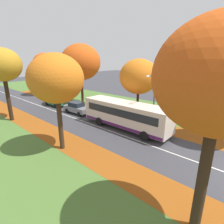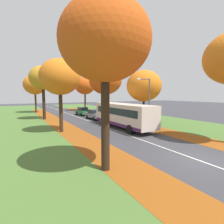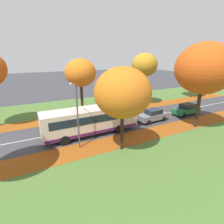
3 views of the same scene
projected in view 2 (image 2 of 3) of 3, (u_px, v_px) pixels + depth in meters
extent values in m
plane|color=#38383D|center=(198.00, 160.00, 11.04)|extent=(160.00, 160.00, 0.00)
cube|color=#476B2D|center=(22.00, 125.00, 23.92)|extent=(12.00, 90.00, 0.01)
cube|color=#8C4714|center=(67.00, 129.00, 20.95)|extent=(2.80, 60.00, 0.00)
cube|color=#476B2D|center=(132.00, 116.00, 32.87)|extent=(12.00, 90.00, 0.01)
cube|color=#8C4714|center=(130.00, 123.00, 25.43)|extent=(2.80, 60.00, 0.00)
cube|color=silver|center=(86.00, 120.00, 28.40)|extent=(0.12, 80.00, 0.01)
cylinder|color=black|center=(105.00, 124.00, 9.40)|extent=(0.46, 0.46, 5.12)
ellipsoid|color=#C64C14|center=(105.00, 40.00, 8.96)|extent=(4.76, 4.76, 4.29)
cylinder|color=#382619|center=(61.00, 112.00, 19.17)|extent=(0.40, 0.40, 4.41)
ellipsoid|color=orange|center=(60.00, 77.00, 18.78)|extent=(4.33, 4.33, 3.89)
cylinder|color=black|center=(44.00, 104.00, 28.71)|extent=(0.47, 0.47, 5.23)
ellipsoid|color=#B27F1E|center=(43.00, 78.00, 28.28)|extent=(4.30, 4.30, 3.87)
cylinder|color=#422D1E|center=(36.00, 103.00, 39.40)|extent=(0.40, 0.40, 4.48)
ellipsoid|color=orange|center=(35.00, 84.00, 38.98)|extent=(4.93, 4.93, 4.44)
cylinder|color=black|center=(143.00, 111.00, 24.86)|extent=(0.32, 0.32, 3.51)
ellipsoid|color=orange|center=(144.00, 86.00, 24.50)|extent=(4.88, 4.88, 4.39)
cylinder|color=#382619|center=(106.00, 104.00, 33.92)|extent=(0.41, 0.41, 4.58)
ellipsoid|color=#C64C14|center=(105.00, 80.00, 33.44)|extent=(6.36, 6.36, 5.72)
cylinder|color=#422D1E|center=(85.00, 102.00, 44.35)|extent=(0.40, 0.40, 4.50)
ellipsoid|color=#C64C14|center=(85.00, 85.00, 43.93)|extent=(5.09, 5.09, 4.58)
cylinder|color=#47474C|center=(149.00, 104.00, 20.77)|extent=(0.14, 0.14, 6.00)
cylinder|color=#47474C|center=(144.00, 79.00, 20.09)|extent=(1.60, 0.10, 0.10)
ellipsoid|color=silver|center=(139.00, 79.00, 19.70)|extent=(0.44, 0.28, 0.20)
cube|color=beige|center=(123.00, 114.00, 21.58)|extent=(2.53, 10.41, 2.50)
cube|color=#19232D|center=(151.00, 116.00, 17.10)|extent=(2.30, 0.11, 1.30)
cube|color=#19232D|center=(123.00, 111.00, 21.54)|extent=(2.56, 9.16, 0.80)
cube|color=#4C1951|center=(123.00, 122.00, 21.69)|extent=(2.55, 10.20, 0.32)
cylinder|color=black|center=(147.00, 127.00, 19.50)|extent=(0.30, 0.96, 0.96)
cylinder|color=black|center=(130.00, 129.00, 18.34)|extent=(0.30, 0.96, 0.96)
cylinder|color=black|center=(119.00, 120.00, 24.77)|extent=(0.30, 0.96, 0.96)
cylinder|color=black|center=(104.00, 122.00, 23.61)|extent=(0.30, 0.96, 0.96)
cube|color=slate|center=(95.00, 115.00, 29.12)|extent=(1.89, 4.27, 0.70)
cube|color=#19232D|center=(94.00, 111.00, 29.19)|extent=(1.54, 2.08, 0.60)
cylinder|color=black|center=(103.00, 118.00, 28.47)|extent=(0.25, 0.65, 0.64)
cylinder|color=black|center=(94.00, 119.00, 27.65)|extent=(0.25, 0.65, 0.64)
cylinder|color=black|center=(95.00, 116.00, 30.67)|extent=(0.25, 0.65, 0.64)
cylinder|color=black|center=(87.00, 117.00, 29.85)|extent=(0.25, 0.65, 0.64)
cube|color=#1E6038|center=(83.00, 112.00, 34.55)|extent=(1.78, 4.23, 0.70)
cube|color=#19232D|center=(83.00, 109.00, 34.61)|extent=(1.48, 2.04, 0.60)
cylinder|color=black|center=(89.00, 114.00, 33.86)|extent=(0.23, 0.64, 0.64)
cylinder|color=black|center=(82.00, 115.00, 33.07)|extent=(0.23, 0.64, 0.64)
cylinder|color=black|center=(84.00, 113.00, 36.09)|extent=(0.23, 0.64, 0.64)
cylinder|color=black|center=(77.00, 113.00, 35.31)|extent=(0.23, 0.64, 0.64)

